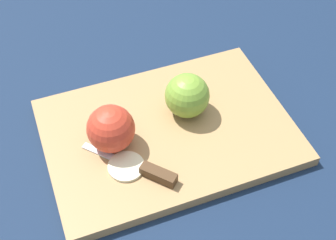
% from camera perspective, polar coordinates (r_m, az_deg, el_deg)
% --- Properties ---
extents(ground_plane, '(4.00, 4.00, 0.00)m').
position_cam_1_polar(ground_plane, '(0.79, 0.00, -1.87)').
color(ground_plane, '#14233D').
extents(cutting_board, '(0.44, 0.34, 0.02)m').
position_cam_1_polar(cutting_board, '(0.78, 0.00, -1.43)').
color(cutting_board, '#A37A4C').
rests_on(cutting_board, ground_plane).
extents(apple_half_left, '(0.08, 0.08, 0.08)m').
position_cam_1_polar(apple_half_left, '(0.78, 2.35, 3.01)').
color(apple_half_left, olive).
rests_on(apple_half_left, cutting_board).
extents(apple_half_right, '(0.08, 0.08, 0.08)m').
position_cam_1_polar(apple_half_right, '(0.73, -6.96, -1.05)').
color(apple_half_right, red).
rests_on(apple_half_right, cutting_board).
extents(knife, '(0.14, 0.12, 0.02)m').
position_cam_1_polar(knife, '(0.71, -2.16, -6.30)').
color(knife, silver).
rests_on(knife, cutting_board).
extents(apple_slice, '(0.06, 0.06, 0.00)m').
position_cam_1_polar(apple_slice, '(0.73, -5.12, -5.65)').
color(apple_slice, beige).
rests_on(apple_slice, cutting_board).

